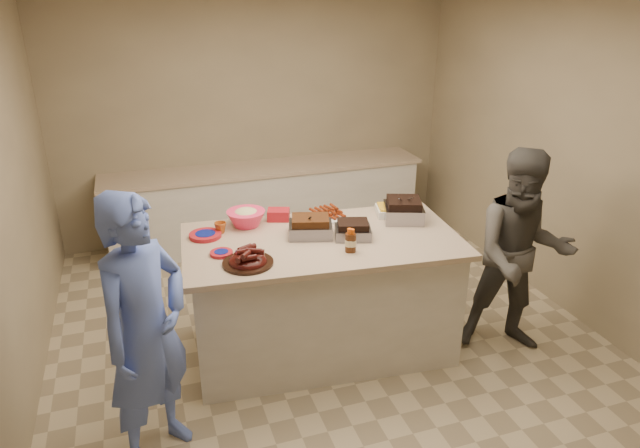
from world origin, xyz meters
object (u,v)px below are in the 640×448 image
object	(u,v)px
bbq_bottle_b	(352,252)
island	(322,347)
plastic_cup	(221,233)
guest_blue	(162,448)
bbq_bottle_a	(349,252)
guest_gray	(507,344)
roasting_pan	(403,220)
mustard_bottle	(299,232)
rib_platter	(248,264)
coleslaw_bowl	(247,225)

from	to	relation	value
bbq_bottle_b	island	bearing A→B (deg)	114.27
plastic_cup	guest_blue	distance (m)	1.60
bbq_bottle_a	guest_gray	xyz separation A→B (m)	(1.38, -0.17, -1.00)
island	roasting_pan	world-z (taller)	roasting_pan
mustard_bottle	plastic_cup	xyz separation A→B (m)	(-0.59, 0.17, 0.00)
mustard_bottle	plastic_cup	bearing A→B (deg)	163.65
plastic_cup	bbq_bottle_a	bearing A→B (deg)	-37.50
bbq_bottle_a	mustard_bottle	xyz separation A→B (m)	(-0.24, 0.46, -0.00)
roasting_pan	rib_platter	bearing A→B (deg)	-144.53
coleslaw_bowl	guest_gray	world-z (taller)	coleslaw_bowl
bbq_bottle_a	rib_platter	bearing A→B (deg)	176.96
bbq_bottle_b	coleslaw_bowl	bearing A→B (deg)	131.01
bbq_bottle_a	bbq_bottle_b	bearing A→B (deg)	-17.90
bbq_bottle_b	plastic_cup	distance (m)	1.07
roasting_pan	bbq_bottle_a	world-z (taller)	bbq_bottle_a
roasting_pan	guest_blue	world-z (taller)	roasting_pan
roasting_pan	coleslaw_bowl	world-z (taller)	coleslaw_bowl
island	bbq_bottle_a	bearing A→B (deg)	-63.12
guest_blue	plastic_cup	bearing A→B (deg)	16.60
guest_blue	bbq_bottle_b	bearing A→B (deg)	-26.75
rib_platter	bbq_bottle_b	size ratio (longest dim) A/B	2.01
roasting_pan	bbq_bottle_b	distance (m)	0.76
island	coleslaw_bowl	size ratio (longest dim) A/B	6.78
coleslaw_bowl	guest_gray	bearing A→B (deg)	-24.05
bbq_bottle_b	guest_blue	distance (m)	1.84
mustard_bottle	plastic_cup	world-z (taller)	mustard_bottle
mustard_bottle	bbq_bottle_a	bearing A→B (deg)	-62.64
rib_platter	bbq_bottle_a	bearing A→B (deg)	-3.04
guest_blue	guest_gray	distance (m)	2.85
roasting_pan	mustard_bottle	world-z (taller)	roasting_pan
guest_gray	coleslaw_bowl	bearing A→B (deg)	178.22
mustard_bottle	guest_gray	world-z (taller)	mustard_bottle
roasting_pan	guest_blue	distance (m)	2.48
island	roasting_pan	xyz separation A→B (m)	(0.75, 0.14, 1.00)
roasting_pan	guest_blue	size ratio (longest dim) A/B	0.18
rib_platter	coleslaw_bowl	size ratio (longest dim) A/B	1.15
roasting_pan	coleslaw_bowl	distance (m)	1.28
rib_platter	guest_blue	bearing A→B (deg)	-146.25
guest_blue	bbq_bottle_a	bearing A→B (deg)	-26.35
bbq_bottle_b	mustard_bottle	bearing A→B (deg)	118.78
coleslaw_bowl	plastic_cup	bearing A→B (deg)	-160.43
bbq_bottle_b	bbq_bottle_a	bearing A→B (deg)	162.10
rib_platter	coleslaw_bowl	xyz separation A→B (m)	(0.13, 0.68, 0.00)
bbq_bottle_b	mustard_bottle	world-z (taller)	bbq_bottle_b
island	bbq_bottle_a	distance (m)	1.04
roasting_pan	guest_gray	world-z (taller)	roasting_pan
plastic_cup	bbq_bottle_b	bearing A→B (deg)	-37.16
rib_platter	mustard_bottle	distance (m)	0.66
coleslaw_bowl	bbq_bottle_b	bearing A→B (deg)	-48.99
roasting_pan	mustard_bottle	distance (m)	0.88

